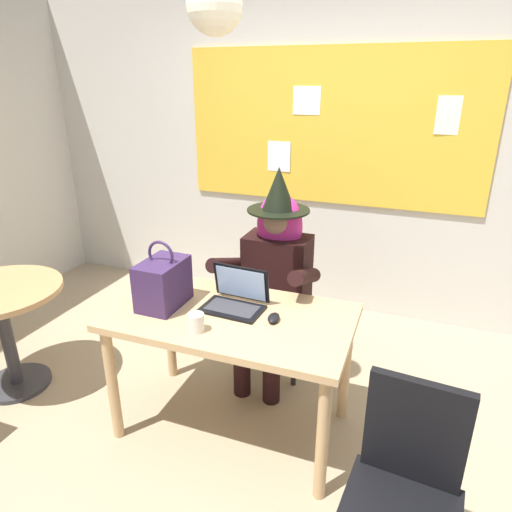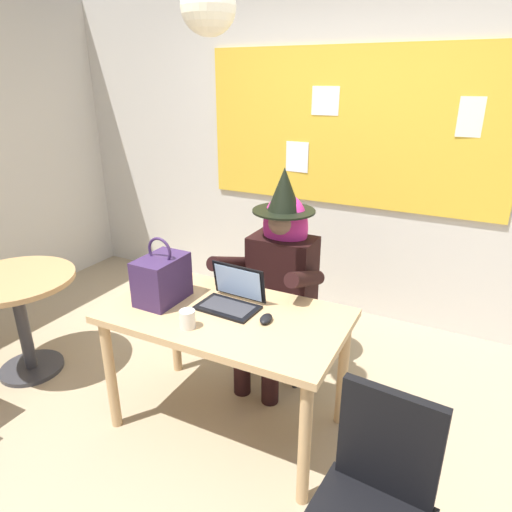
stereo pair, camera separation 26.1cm
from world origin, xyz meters
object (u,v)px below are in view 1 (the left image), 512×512
(computer_mouse, at_px, (274,318))
(laptop, at_px, (236,299))
(side_table_round, at_px, (2,315))
(chair_at_desk, at_px, (278,297))
(handbag, at_px, (163,283))
(coffee_mug, at_px, (196,323))
(desk_main, at_px, (231,330))
(person_costumed, at_px, (274,266))
(chair_extra_corner, at_px, (405,485))

(computer_mouse, bearing_deg, laptop, 155.92)
(side_table_round, bearing_deg, chair_at_desk, 31.05)
(handbag, bearing_deg, coffee_mug, -31.47)
(desk_main, height_order, laptop, laptop)
(chair_at_desk, bearing_deg, person_costumed, -1.80)
(desk_main, bearing_deg, coffee_mug, -111.84)
(handbag, xyz_separation_m, side_table_round, (-1.11, -0.15, -0.35))
(chair_at_desk, distance_m, person_costumed, 0.31)
(person_costumed, bearing_deg, laptop, -5.06)
(chair_at_desk, height_order, computer_mouse, chair_at_desk)
(coffee_mug, bearing_deg, chair_extra_corner, -17.80)
(desk_main, relative_size, handbag, 3.46)
(person_costumed, bearing_deg, desk_main, -3.24)
(coffee_mug, distance_m, side_table_round, 1.43)
(laptop, bearing_deg, desk_main, -80.03)
(person_costumed, relative_size, chair_extra_corner, 1.59)
(side_table_round, bearing_deg, person_costumed, 27.43)
(computer_mouse, relative_size, side_table_round, 0.14)
(laptop, bearing_deg, side_table_round, -167.00)
(desk_main, distance_m, handbag, 0.45)
(computer_mouse, distance_m, handbag, 0.64)
(person_costumed, distance_m, side_table_round, 1.74)
(chair_at_desk, xyz_separation_m, handbag, (-0.41, -0.76, 0.37))
(side_table_round, bearing_deg, laptop, 10.59)
(coffee_mug, xyz_separation_m, side_table_round, (-1.41, 0.03, -0.26))
(chair_extra_corner, bearing_deg, side_table_round, -93.87)
(chair_extra_corner, bearing_deg, laptop, -118.84)
(handbag, height_order, coffee_mug, handbag)
(handbag, height_order, side_table_round, handbag)
(coffee_mug, relative_size, side_table_round, 0.12)
(handbag, distance_m, chair_extra_corner, 1.50)
(desk_main, xyz_separation_m, person_costumed, (0.03, 0.60, 0.14))
(desk_main, height_order, chair_at_desk, chair_at_desk)
(computer_mouse, bearing_deg, desk_main, 176.20)
(chair_at_desk, distance_m, laptop, 0.70)
(person_costumed, height_order, coffee_mug, person_costumed)
(chair_at_desk, xyz_separation_m, side_table_round, (-1.52, -0.92, 0.02))
(side_table_round, bearing_deg, computer_mouse, 6.75)
(chair_at_desk, xyz_separation_m, computer_mouse, (0.21, -0.71, 0.25))
(laptop, height_order, handbag, handbag)
(chair_at_desk, distance_m, handbag, 0.94)
(person_costumed, relative_size, computer_mouse, 13.62)
(laptop, bearing_deg, computer_mouse, -13.98)
(desk_main, xyz_separation_m, computer_mouse, (0.24, 0.02, 0.12))
(side_table_round, distance_m, chair_extra_corner, 2.49)
(chair_at_desk, bearing_deg, handbag, -34.01)
(coffee_mug, bearing_deg, computer_mouse, 36.11)
(side_table_round, bearing_deg, handbag, 7.86)
(laptop, distance_m, chair_extra_corner, 1.21)
(chair_at_desk, xyz_separation_m, laptop, (-0.04, -0.64, 0.29))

